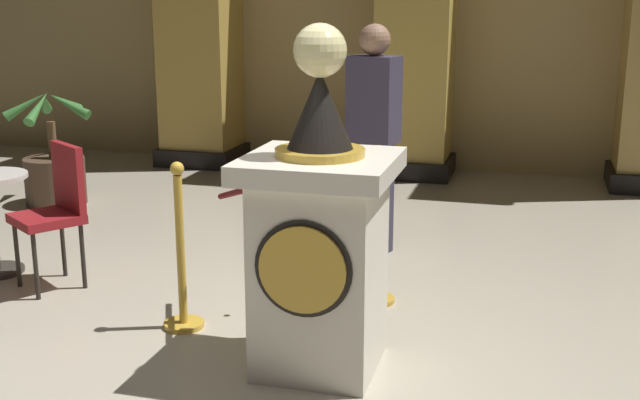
{
  "coord_description": "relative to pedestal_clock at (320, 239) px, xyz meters",
  "views": [
    {
      "loc": [
        1.3,
        -3.55,
        1.88
      ],
      "look_at": [
        0.27,
        0.18,
        0.9
      ],
      "focal_mm": 44.45,
      "sensor_mm": 36.0,
      "label": 1
    }
  ],
  "objects": [
    {
      "name": "ground_plane",
      "position": [
        -0.27,
        -0.17,
        -0.7
      ],
      "size": [
        12.88,
        12.88,
        0.0
      ],
      "primitive_type": "plane",
      "color": "#B2A893"
    },
    {
      "name": "stanchion_near",
      "position": [
        0.11,
        0.98,
        -0.35
      ],
      "size": [
        0.24,
        0.24,
        1.02
      ],
      "color": "gold",
      "rests_on": "ground_plane"
    },
    {
      "name": "pedestal_clock",
      "position": [
        0.0,
        0.0,
        0.0
      ],
      "size": [
        0.75,
        0.75,
        1.78
      ],
      "color": "silver",
      "rests_on": "ground_plane"
    },
    {
      "name": "velvet_rope",
      "position": [
        -0.4,
        0.63,
        0.09
      ],
      "size": [
        0.89,
        0.89,
        0.22
      ],
      "color": "#591419"
    },
    {
      "name": "bystander_guest",
      "position": [
        -0.14,
        2.01,
        0.22
      ],
      "size": [
        0.41,
        0.31,
        1.72
      ],
      "color": "#383347",
      "rests_on": "ground_plane"
    },
    {
      "name": "potted_palm_left",
      "position": [
        -3.33,
        2.66,
        -0.38
      ],
      "size": [
        0.79,
        0.81,
        1.11
      ],
      "color": "#4C3828",
      "rests_on": "ground_plane"
    },
    {
      "name": "stanchion_far",
      "position": [
        -0.91,
        0.28,
        -0.35
      ],
      "size": [
        0.24,
        0.24,
        1.0
      ],
      "color": "gold",
      "rests_on": "ground_plane"
    },
    {
      "name": "cafe_chair_red",
      "position": [
        -2.01,
        0.72,
        -0.13
      ],
      "size": [
        0.56,
        0.56,
        0.96
      ],
      "color": "black",
      "rests_on": "ground_plane"
    }
  ]
}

